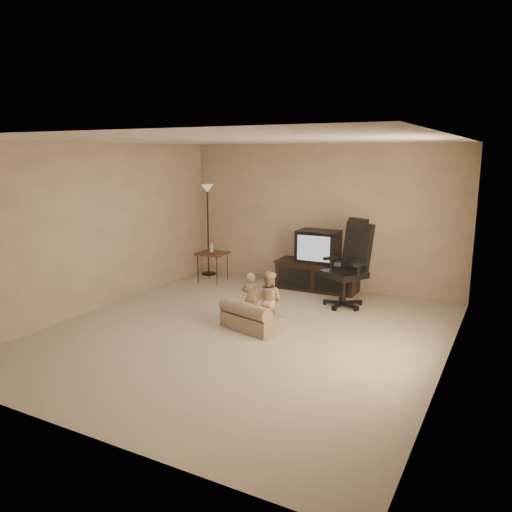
{
  "coord_description": "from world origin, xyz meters",
  "views": [
    {
      "loc": [
        3.1,
        -5.44,
        2.34
      ],
      "look_at": [
        -0.13,
        0.6,
        0.93
      ],
      "focal_mm": 35.0,
      "sensor_mm": 36.0,
      "label": 1
    }
  ],
  "objects": [
    {
      "name": "toddler_right",
      "position": [
        0.2,
        0.34,
        0.4
      ],
      "size": [
        0.41,
        0.26,
        0.8
      ],
      "primitive_type": "imported",
      "rotation": [
        0.0,
        0.0,
        3.03
      ],
      "color": "#D3AC84",
      "rests_on": "floor"
    },
    {
      "name": "floor_lamp",
      "position": [
        -2.23,
        2.55,
        1.29
      ],
      "size": [
        0.27,
        0.27,
        1.76
      ],
      "color": "black",
      "rests_on": "floor"
    },
    {
      "name": "tv_stand",
      "position": [
        0.08,
        2.49,
        0.43
      ],
      "size": [
        1.48,
        0.57,
        1.05
      ],
      "rotation": [
        0.0,
        0.0,
        0.02
      ],
      "color": "black",
      "rests_on": "floor"
    },
    {
      "name": "side_table",
      "position": [
        -1.84,
        2.1,
        0.53
      ],
      "size": [
        0.52,
        0.52,
        0.75
      ],
      "rotation": [
        0.0,
        0.0,
        0.05
      ],
      "color": "brown",
      "rests_on": "floor"
    },
    {
      "name": "child_sofa",
      "position": [
        0.01,
        0.18,
        0.16
      ],
      "size": [
        0.92,
        0.67,
        0.4
      ],
      "rotation": [
        0.0,
        0.0,
        -0.27
      ],
      "color": "tan",
      "rests_on": "floor"
    },
    {
      "name": "floor",
      "position": [
        0.0,
        0.0,
        0.0
      ],
      "size": [
        5.5,
        5.5,
        0.0
      ],
      "primitive_type": "plane",
      "color": "#C1B599",
      "rests_on": "ground"
    },
    {
      "name": "room_shell",
      "position": [
        0.0,
        0.0,
        1.52
      ],
      "size": [
        5.5,
        5.5,
        5.5
      ],
      "color": "silver",
      "rests_on": "floor"
    },
    {
      "name": "office_chair",
      "position": [
        0.83,
        1.84,
        0.49
      ],
      "size": [
        0.85,
        0.86,
        1.37
      ],
      "rotation": [
        0.0,
        0.0,
        -0.49
      ],
      "color": "black",
      "rests_on": "floor"
    },
    {
      "name": "toddler_left",
      "position": [
        -0.12,
        0.42,
        0.36
      ],
      "size": [
        0.28,
        0.22,
        0.72
      ],
      "primitive_type": "imported",
      "rotation": [
        0.0,
        0.0,
        3.25
      ],
      "color": "#D3AC84",
      "rests_on": "floor"
    }
  ]
}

